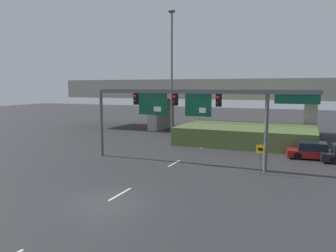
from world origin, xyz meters
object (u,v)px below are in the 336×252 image
(signal_gantry, at_px, (188,103))
(speed_limit_sign, at_px, (260,155))
(parked_sedan_near_right, at_px, (313,151))
(highway_light_pole_near, at_px, (172,71))

(signal_gantry, height_order, speed_limit_sign, signal_gantry)
(parked_sedan_near_right, bearing_deg, highway_light_pole_near, 150.21)
(speed_limit_sign, relative_size, parked_sedan_near_right, 0.47)
(highway_light_pole_near, relative_size, parked_sedan_near_right, 3.37)
(signal_gantry, relative_size, highway_light_pole_near, 1.17)
(signal_gantry, xyz_separation_m, highway_light_pole_near, (-6.89, 13.32, 3.12))
(signal_gantry, height_order, parked_sedan_near_right, signal_gantry)
(parked_sedan_near_right, bearing_deg, speed_limit_sign, -122.33)
(speed_limit_sign, bearing_deg, highway_light_pole_near, 131.52)
(signal_gantry, bearing_deg, speed_limit_sign, -8.28)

